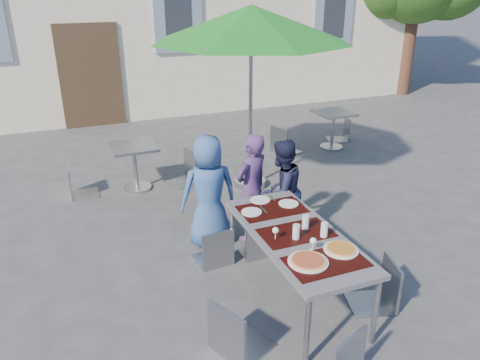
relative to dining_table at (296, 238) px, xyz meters
name	(u,v)px	position (x,y,z in m)	size (l,w,h in m)	color
ground	(377,298)	(0.79, -0.35, -0.70)	(90.00, 90.00, 0.00)	#3F4042
dining_table	(296,238)	(0.00, 0.00, 0.00)	(0.80, 1.85, 0.76)	#454449
pizza_near_left	(308,261)	(-0.15, -0.50, 0.07)	(0.36, 0.36, 0.03)	white
pizza_near_right	(341,249)	(0.22, -0.44, 0.07)	(0.32, 0.32, 0.03)	white
glassware	(306,230)	(0.05, -0.10, 0.13)	(0.52, 0.44, 0.15)	silver
place_settings	(267,205)	(-0.01, 0.64, 0.06)	(0.72, 0.45, 0.01)	white
child_0	(209,192)	(-0.45, 1.34, 0.00)	(0.68, 0.44, 1.39)	#375E98
child_1	(251,188)	(0.07, 1.26, -0.01)	(0.50, 0.33, 1.38)	#4F3267
child_2	(281,191)	(0.40, 1.13, -0.04)	(0.63, 0.36, 1.30)	#1A1D3B
chair_0	(214,225)	(-0.55, 0.87, -0.19)	(0.42, 0.42, 0.88)	#8F949A
chair_1	(261,211)	(0.01, 0.86, -0.11)	(0.45, 0.46, 0.99)	#94989F
chair_2	(291,212)	(0.41, 0.86, -0.21)	(0.41, 0.42, 0.84)	#91979C
chair_3	(235,298)	(-0.84, -0.52, -0.12)	(0.58, 0.58, 0.99)	gray
chair_4	(385,258)	(0.75, -0.43, -0.15)	(0.51, 0.51, 0.93)	gray
chair_5	(363,338)	(-0.11, -1.28, -0.15)	(0.53, 0.53, 0.93)	#939A9E
patio_umbrella	(251,25)	(0.69, 2.77, 1.75)	(2.87, 2.87, 2.71)	#B9BDC1
cafe_table_0	(135,160)	(-0.99, 3.32, -0.22)	(0.67, 0.67, 0.71)	#B9BDC1
bg_chair_l_0	(74,163)	(-1.87, 3.40, -0.17)	(0.41, 0.40, 0.90)	#91999C
bg_chair_r_0	(186,149)	(-0.18, 3.31, -0.14)	(0.54, 0.53, 0.95)	gray
cafe_table_1	(333,124)	(2.88, 3.85, -0.21)	(0.67, 0.67, 0.72)	#B9BDC1
bg_chair_l_1	(284,123)	(1.85, 3.93, -0.11)	(0.56, 0.55, 1.00)	gray
bg_chair_r_1	(344,115)	(3.34, 4.20, -0.18)	(0.50, 0.50, 0.89)	gray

